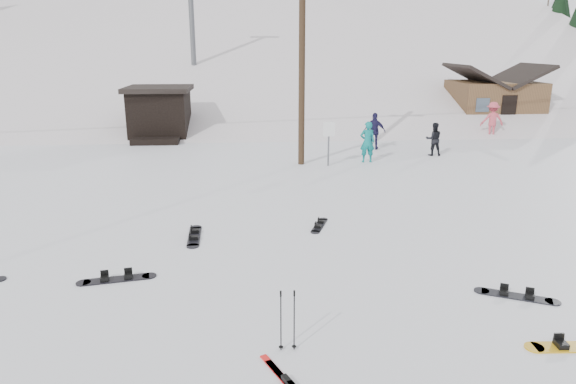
{
  "coord_description": "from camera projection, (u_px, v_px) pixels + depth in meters",
  "views": [
    {
      "loc": [
        -0.09,
        -7.24,
        4.91
      ],
      "look_at": [
        0.78,
        4.89,
        1.4
      ],
      "focal_mm": 32.0,
      "sensor_mm": 36.0,
      "label": 1
    }
  ],
  "objects": [
    {
      "name": "ground",
      "position": [
        262.0,
        359.0,
        8.3
      ],
      "size": [
        200.0,
        200.0,
        0.0
      ],
      "primitive_type": "plane",
      "color": "white",
      "rests_on": "ground"
    },
    {
      "name": "ski_slope",
      "position": [
        253.0,
        184.0,
        64.34
      ],
      "size": [
        60.0,
        85.24,
        65.97
      ],
      "primitive_type": "cube",
      "rotation": [
        0.31,
        0.0,
        0.0
      ],
      "color": "silver",
      "rests_on": "ground"
    },
    {
      "name": "ridge_right",
      "position": [
        568.0,
        181.0,
        61.89
      ],
      "size": [
        45.66,
        93.98,
        54.59
      ],
      "primitive_type": "cube",
      "rotation": [
        0.21,
        -0.05,
        -0.12
      ],
      "color": "white",
      "rests_on": "ground"
    },
    {
      "name": "treeline_crest",
      "position": [
        251.0,
        73.0,
        90.71
      ],
      "size": [
        50.0,
        6.0,
        10.0
      ],
      "primitive_type": null,
      "color": "black",
      "rests_on": "ski_slope"
    },
    {
      "name": "utility_pole",
      "position": [
        302.0,
        50.0,
        20.56
      ],
      "size": [
        2.0,
        0.26,
        9.0
      ],
      "color": "#3A2819",
      "rests_on": "ground"
    },
    {
      "name": "trail_sign",
      "position": [
        329.0,
        136.0,
        21.17
      ],
      "size": [
        0.5,
        0.09,
        1.85
      ],
      "color": "#595B60",
      "rests_on": "ground"
    },
    {
      "name": "lift_hut",
      "position": [
        160.0,
        113.0,
        27.65
      ],
      "size": [
        3.4,
        4.1,
        2.75
      ],
      "color": "black",
      "rests_on": "ground"
    },
    {
      "name": "cabin",
      "position": [
        493.0,
        101.0,
        31.92
      ],
      "size": [
        5.39,
        4.4,
        3.77
      ],
      "color": "brown",
      "rests_on": "ground"
    },
    {
      "name": "ski_poles",
      "position": [
        288.0,
        320.0,
        8.42
      ],
      "size": [
        0.3,
        0.08,
        1.08
      ],
      "color": "black",
      "rests_on": "ground"
    },
    {
      "name": "board_scatter_a",
      "position": [
        117.0,
        279.0,
        11.09
      ],
      "size": [
        1.65,
        0.56,
        0.12
      ],
      "rotation": [
        0.0,
        0.0,
        0.18
      ],
      "color": "black",
      "rests_on": "ground"
    },
    {
      "name": "board_scatter_b",
      "position": [
        194.0,
        236.0,
        13.58
      ],
      "size": [
        0.38,
        1.7,
        0.12
      ],
      "rotation": [
        0.0,
        0.0,
        1.61
      ],
      "color": "black",
      "rests_on": "ground"
    },
    {
      "name": "board_scatter_d",
      "position": [
        517.0,
        296.0,
        10.35
      ],
      "size": [
        1.5,
        0.87,
        0.11
      ],
      "rotation": [
        0.0,
        0.0,
        -0.44
      ],
      "color": "black",
      "rests_on": "ground"
    },
    {
      "name": "board_scatter_e",
      "position": [
        575.0,
        346.0,
        8.62
      ],
      "size": [
        1.72,
        0.39,
        0.12
      ],
      "rotation": [
        0.0,
        0.0,
        -0.05
      ],
      "color": "gold",
      "rests_on": "ground"
    },
    {
      "name": "board_scatter_f",
      "position": [
        319.0,
        225.0,
        14.4
      ],
      "size": [
        0.62,
        1.29,
        0.09
      ],
      "rotation": [
        0.0,
        0.0,
        1.23
      ],
      "color": "black",
      "rests_on": "ground"
    },
    {
      "name": "skier_teal",
      "position": [
        367.0,
        142.0,
        21.97
      ],
      "size": [
        0.65,
        0.43,
        1.76
      ],
      "primitive_type": "imported",
      "rotation": [
        0.0,
        0.0,
        3.15
      ],
      "color": "#0B7574",
      "rests_on": "ground"
    },
    {
      "name": "skier_dark",
      "position": [
        434.0,
        139.0,
        23.33
      ],
      "size": [
        0.78,
        0.63,
        1.51
      ],
      "primitive_type": "imported",
      "rotation": [
        0.0,
        0.0,
        3.06
      ],
      "color": "black",
      "rests_on": "ground"
    },
    {
      "name": "skier_pink",
      "position": [
        492.0,
        120.0,
        27.89
      ],
      "size": [
        1.29,
        0.82,
        1.91
      ],
      "primitive_type": "imported",
      "rotation": [
        0.0,
        0.0,
        3.05
      ],
      "color": "#C74654",
      "rests_on": "ground"
    },
    {
      "name": "skier_navy",
      "position": [
        375.0,
        131.0,
        24.66
      ],
      "size": [
        1.12,
        0.81,
        1.77
      ],
      "primitive_type": "imported",
      "rotation": [
        0.0,
        0.0,
        2.73
      ],
      "color": "#1E1A42",
      "rests_on": "ground"
    }
  ]
}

